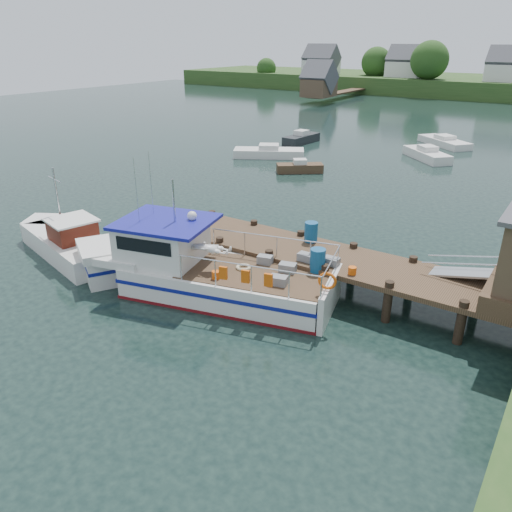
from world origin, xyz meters
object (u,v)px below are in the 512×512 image
Objects in this scene: dock at (462,265)px; moored_e at (301,138)px; lobster_boat at (195,269)px; work_boat at (68,241)px; moored_b at (427,154)px; moored_rowboat at (300,167)px; moored_d at (444,142)px; moored_a at (269,152)px.

dock is 33.54m from moored_e.
lobster_boat is 1.46× the size of work_boat.
lobster_boat reaches higher than moored_e.
work_boat is 30.70m from moored_b.
lobster_boat is 7.55m from work_boat.
moored_d is at bearing 61.70° from moored_rowboat.
moored_e is (-11.69, 29.53, -0.53)m from lobster_boat.
work_boat reaches higher than moored_rowboat.
lobster_boat is 2.27× the size of moored_b.
moored_a is 1.35× the size of moored_e.
moored_rowboat reaches higher than moored_d.
dock is 1.47× the size of lobster_boat.
moored_rowboat is at bearing -67.19° from moored_e.
dock reaches higher than work_boat.
moored_d is (11.11, 13.54, -0.04)m from moored_a.
moored_b is at bearing 74.91° from lobster_boat.
moored_e is (-12.23, 0.30, 0.03)m from moored_b.
moored_b is at bearing 48.30° from moored_rowboat.
lobster_boat is at bearing -73.95° from moored_a.
lobster_boat is 1.96× the size of moored_d.
moored_d is at bearing 105.40° from dock.
work_boat reaches higher than moored_d.
moored_rowboat is 0.56× the size of moored_a.
moored_e is at bearing 86.23° from moored_a.
moored_a is (-3.42, 22.91, -0.24)m from work_boat.
dock is 27.87m from moored_a.
work_boat is 1.25× the size of moored_a.
moored_a is 1.07× the size of moored_d.
work_boat is at bearing -167.42° from dock.
dock is at bearing 5.89° from lobster_boat.
work_boat is at bearing -101.57° from moored_rowboat.
moored_e is at bearing -172.65° from moored_b.
moored_e is (-11.86, -6.52, 0.09)m from moored_d.
moored_rowboat is at bearing -115.36° from moored_b.
moored_d is at bearing 101.81° from moored_b.
lobster_boat reaches higher than moored_rowboat.
moored_rowboat is at bearing 133.69° from dock.
moored_d is 1.26× the size of moored_e.
moored_a is (-10.94, 22.52, -0.58)m from lobster_boat.
moored_b is (6.68, 9.85, 0.05)m from moored_rowboat.
moored_a reaches higher than moored_d.
lobster_boat is at bearing -111.23° from moored_d.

